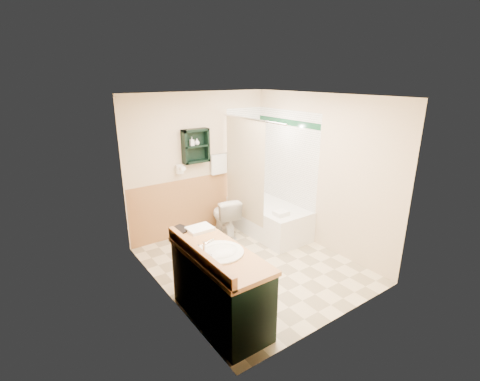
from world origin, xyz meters
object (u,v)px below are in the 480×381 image
at_px(toilet, 225,216).
at_px(soap_bottle_b, 197,142).
at_px(vanity, 220,287).
at_px(soap_bottle_a, 192,144).
at_px(vanity_book, 175,223).
at_px(hair_dryer, 179,169).
at_px(wall_shelf, 196,146).
at_px(bathtub, 269,218).

bearing_deg(toilet, soap_bottle_b, -32.11).
xyz_separation_m(vanity, soap_bottle_a, (0.83, 2.14, 1.18)).
height_order(vanity_book, soap_bottle_b, soap_bottle_b).
height_order(hair_dryer, soap_bottle_b, soap_bottle_b).
distance_m(wall_shelf, bathtub, 1.78).
bearing_deg(soap_bottle_b, soap_bottle_a, 180.00).
height_order(vanity, vanity_book, vanity_book).
bearing_deg(soap_bottle_b, wall_shelf, 166.46).
xyz_separation_m(wall_shelf, bathtub, (1.03, -0.66, -1.29)).
height_order(soap_bottle_a, soap_bottle_b, soap_bottle_b).
height_order(vanity, soap_bottle_a, soap_bottle_a).
height_order(wall_shelf, bathtub, wall_shelf).
distance_m(wall_shelf, soap_bottle_b, 0.06).
bearing_deg(hair_dryer, soap_bottle_b, -5.34).
bearing_deg(vanity_book, wall_shelf, 37.21).
xyz_separation_m(toilet, soap_bottle_b, (-0.32, 0.30, 1.27)).
xyz_separation_m(bathtub, toilet, (-0.69, 0.35, 0.08)).
relative_size(wall_shelf, soap_bottle_b, 5.34).
xyz_separation_m(vanity, bathtub, (1.92, 1.48, -0.16)).
bearing_deg(vanity, bathtub, 37.61).
relative_size(wall_shelf, hair_dryer, 2.29).
relative_size(hair_dryer, toilet, 0.35).
bearing_deg(toilet, bathtub, 164.31).
relative_size(wall_shelf, toilet, 0.80).
bearing_deg(bathtub, vanity, -142.39).
distance_m(hair_dryer, vanity_book, 1.64).
bearing_deg(soap_bottle_b, vanity_book, -127.66).
distance_m(wall_shelf, vanity_book, 1.86).
relative_size(toilet, soap_bottle_b, 6.67).
height_order(wall_shelf, soap_bottle_a, wall_shelf).
height_order(vanity, soap_bottle_b, soap_bottle_b).
height_order(wall_shelf, toilet, wall_shelf).
bearing_deg(hair_dryer, toilet, -27.60).
xyz_separation_m(wall_shelf, hair_dryer, (-0.30, 0.02, -0.35)).
bearing_deg(soap_bottle_b, vanity, -113.19).
xyz_separation_m(vanity, vanity_book, (-0.17, 0.74, 0.54)).
bearing_deg(wall_shelf, bathtub, -32.90).
bearing_deg(soap_bottle_b, bathtub, -33.24).
height_order(hair_dryer, vanity, hair_dryer).
height_order(bathtub, soap_bottle_a, soap_bottle_a).
bearing_deg(vanity_book, bathtub, 3.83).
xyz_separation_m(bathtub, soap_bottle_a, (-1.09, 0.66, 1.34)).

